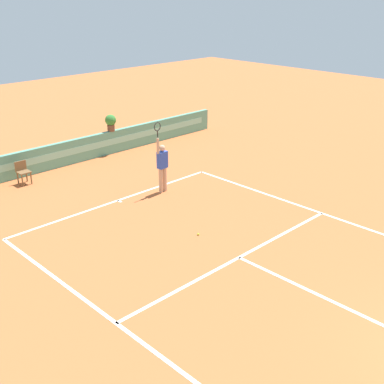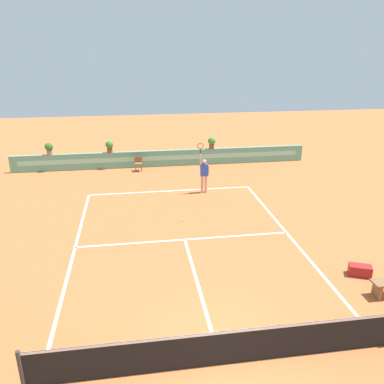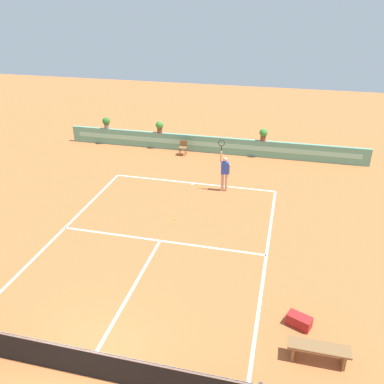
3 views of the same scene
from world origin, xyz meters
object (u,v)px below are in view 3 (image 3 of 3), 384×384
gear_bag (299,321)px  potted_plant_right (263,134)px  ball_kid_chair (183,147)px  tennis_ball_near_baseline (176,219)px  potted_plant_left (160,126)px  tennis_player (225,171)px  potted_plant_far_left (106,122)px  bench_courtside (319,350)px

gear_bag → potted_plant_right: size_ratio=0.97×
ball_kid_chair → tennis_ball_near_baseline: bearing=-77.5°
tennis_ball_near_baseline → potted_plant_right: potted_plant_right is taller
gear_bag → potted_plant_left: (-8.49, 13.33, 1.23)m
tennis_ball_near_baseline → potted_plant_right: 8.88m
gear_bag → tennis_ball_near_baseline: (-5.15, 5.05, -0.15)m
tennis_player → tennis_ball_near_baseline: size_ratio=38.01×
potted_plant_far_left → potted_plant_right: bearing=0.0°
ball_kid_chair → gear_bag: bearing=-61.6°
ball_kid_chair → potted_plant_left: bearing=156.2°
gear_bag → tennis_player: 9.16m
tennis_ball_near_baseline → potted_plant_left: (-3.33, 8.28, 1.38)m
bench_courtside → potted_plant_far_left: 19.14m
tennis_ball_near_baseline → potted_plant_left: 9.03m
tennis_player → ball_kid_chair: bearing=127.0°
ball_kid_chair → potted_plant_right: size_ratio=1.17×
bench_courtside → potted_plant_right: bearing=100.7°
ball_kid_chair → gear_bag: 14.33m
potted_plant_right → potted_plant_far_left: (-9.72, 0.00, 0.00)m
ball_kid_chair → tennis_player: size_ratio=0.33×
potted_plant_far_left → tennis_ball_near_baseline: bearing=-50.5°
ball_kid_chair → potted_plant_far_left: potted_plant_far_left is taller
gear_bag → potted_plant_right: (-2.25, 13.33, 1.23)m
gear_bag → potted_plant_right: 13.57m
ball_kid_chair → tennis_player: tennis_player is taller
potted_plant_right → tennis_player: bearing=-105.6°
bench_courtside → tennis_player: size_ratio=0.62×
ball_kid_chair → potted_plant_right: (4.58, 0.73, 0.93)m
ball_kid_chair → bench_courtside: ball_kid_chair is taller
potted_plant_far_left → potted_plant_left: bearing=0.0°
ball_kid_chair → bench_courtside: size_ratio=0.53×
bench_courtside → potted_plant_right: potted_plant_right is taller
tennis_ball_near_baseline → potted_plant_left: bearing=111.9°
ball_kid_chair → tennis_player: (3.19, -4.23, 0.57)m
bench_courtside → tennis_player: bearing=113.4°
gear_bag → tennis_player: (-3.64, 8.36, 0.87)m
ball_kid_chair → potted_plant_right: 4.73m
bench_courtside → gear_bag: size_ratio=2.29×
bench_courtside → gear_bag: (-0.49, 1.17, -0.20)m
ball_kid_chair → potted_plant_right: bearing=9.1°
potted_plant_far_left → potted_plant_left: same height
bench_courtside → ball_kid_chair: bearing=118.0°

